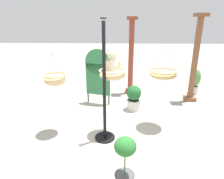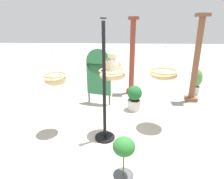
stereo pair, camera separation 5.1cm
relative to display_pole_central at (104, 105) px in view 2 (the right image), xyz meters
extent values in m
plane|color=#A8A093|center=(0.15, 0.02, -0.79)|extent=(40.00, 40.00, 0.00)
cylinder|color=black|center=(0.00, 0.00, 0.44)|extent=(0.07, 0.07, 2.46)
cylinder|color=black|center=(0.00, 0.00, -0.77)|extent=(0.44, 0.44, 0.04)
torus|color=black|center=(0.00, 0.00, 1.71)|extent=(0.12, 0.12, 0.02)
ellipsoid|color=tan|center=(0.15, 0.25, 0.59)|extent=(0.55, 0.55, 0.20)
torus|color=tan|center=(0.15, 0.25, 0.68)|extent=(0.57, 0.57, 0.04)
ellipsoid|color=silver|center=(0.15, 0.25, 0.61)|extent=(0.48, 0.48, 0.16)
cylinder|color=#B7B7BC|center=(0.26, 0.31, 0.90)|extent=(0.23, 0.14, 0.44)
cylinder|color=#B7B7BC|center=(0.04, 0.31, 0.90)|extent=(0.23, 0.14, 0.44)
cylinder|color=#B7B7BC|center=(0.15, 0.12, 0.90)|extent=(0.01, 0.26, 0.44)
torus|color=#B7B7BC|center=(0.15, 0.25, 1.12)|extent=(0.06, 0.06, 0.01)
ellipsoid|color=beige|center=(0.15, 0.26, 0.78)|extent=(0.26, 0.22, 0.31)
sphere|color=beige|center=(0.15, 0.26, 1.02)|extent=(0.24, 0.24, 0.20)
ellipsoid|color=beige|center=(0.15, 0.33, 1.00)|extent=(0.11, 0.09, 0.07)
sphere|color=black|center=(0.15, 0.36, 1.01)|extent=(0.03, 0.03, 0.03)
sphere|color=beige|center=(0.08, 0.26, 1.10)|extent=(0.08, 0.08, 0.08)
sphere|color=beige|center=(0.22, 0.26, 1.10)|extent=(0.08, 0.08, 0.08)
ellipsoid|color=beige|center=(0.01, 0.29, 0.82)|extent=(0.08, 0.15, 0.20)
ellipsoid|color=beige|center=(0.29, 0.29, 0.82)|extent=(0.08, 0.15, 0.20)
ellipsoid|color=beige|center=(0.08, 0.37, 0.66)|extent=(0.10, 0.18, 0.10)
ellipsoid|color=beige|center=(0.22, 0.37, 0.66)|extent=(0.10, 0.18, 0.10)
ellipsoid|color=tan|center=(-1.08, 0.25, 0.47)|extent=(0.46, 0.46, 0.24)
torus|color=tan|center=(-1.08, 0.25, 0.58)|extent=(0.49, 0.49, 0.04)
cylinder|color=#B7B7BC|center=(-0.99, 0.30, 0.84)|extent=(0.20, 0.12, 0.52)
cylinder|color=#B7B7BC|center=(-1.17, 0.30, 0.84)|extent=(0.20, 0.12, 0.52)
cylinder|color=#B7B7BC|center=(-1.08, 0.14, 0.84)|extent=(0.01, 0.22, 0.52)
torus|color=#B7B7BC|center=(-1.08, 0.25, 1.09)|extent=(0.06, 0.06, 0.01)
ellipsoid|color=tan|center=(1.29, 0.62, 0.51)|extent=(0.60, 0.60, 0.19)
torus|color=tan|center=(1.29, 0.62, 0.60)|extent=(0.62, 0.62, 0.04)
cylinder|color=#B7B7BC|center=(1.41, 0.68, 0.88)|extent=(0.25, 0.15, 0.57)
cylinder|color=#B7B7BC|center=(1.17, 0.68, 0.88)|extent=(0.25, 0.15, 0.57)
cylinder|color=#B7B7BC|center=(1.29, 0.48, 0.88)|extent=(0.01, 0.29, 0.57)
torus|color=#B7B7BC|center=(1.29, 0.62, 1.17)|extent=(0.06, 0.06, 0.01)
cylinder|color=brown|center=(2.63, 2.32, 0.50)|extent=(0.18, 0.18, 2.58)
cube|color=brown|center=(2.63, 2.32, -0.73)|extent=(0.33, 0.33, 0.12)
cube|color=brown|center=(2.63, 2.32, 1.84)|extent=(0.35, 0.35, 0.10)
cylinder|color=brown|center=(0.70, 2.99, 0.46)|extent=(0.18, 0.18, 2.51)
cube|color=brown|center=(0.70, 2.99, -0.73)|extent=(0.32, 0.32, 0.12)
cube|color=brown|center=(0.70, 2.99, 1.77)|extent=(0.34, 0.34, 0.10)
cylinder|color=beige|center=(0.73, 1.53, -0.64)|extent=(0.37, 0.37, 0.30)
torus|color=#BCB7AE|center=(0.73, 1.53, -0.50)|extent=(0.41, 0.41, 0.03)
cylinder|color=#382819|center=(0.73, 1.53, -0.51)|extent=(0.33, 0.33, 0.03)
ellipsoid|color=#1E5B28|center=(0.73, 1.53, -0.27)|extent=(0.42, 0.42, 0.44)
cylinder|color=beige|center=(2.99, 2.95, -0.65)|extent=(0.22, 0.22, 0.28)
torus|color=#BCB7AE|center=(2.99, 2.95, -0.52)|extent=(0.25, 0.25, 0.03)
cylinder|color=#382819|center=(2.99, 2.95, -0.52)|extent=(0.19, 0.19, 0.03)
ellipsoid|color=#56934C|center=(2.99, 2.95, -0.20)|extent=(0.31, 0.31, 0.62)
torus|color=#444449|center=(0.40, -1.31, -0.57)|extent=(0.32, 0.32, 0.03)
cylinder|color=#382819|center=(0.40, -1.31, -0.58)|extent=(0.25, 0.25, 0.03)
cylinder|color=#4C6B38|center=(0.40, -1.31, -0.38)|extent=(0.02, 0.02, 0.37)
ellipsoid|color=#28702D|center=(0.40, -1.31, -0.06)|extent=(0.33, 0.33, 0.28)
cube|color=#286B3D|center=(-0.35, 1.94, 0.00)|extent=(0.76, 0.25, 0.97)
cylinder|color=#286B3D|center=(-0.35, 1.94, 0.53)|extent=(0.76, 0.25, 0.77)
cylinder|color=#4C4C4C|center=(-0.68, 2.04, -0.64)|extent=(0.05, 0.05, 0.30)
cylinder|color=#4C4C4C|center=(-0.02, 1.85, -0.64)|extent=(0.05, 0.05, 0.30)
camera|label=1|loc=(0.30, -3.70, 1.65)|focal=31.14mm
camera|label=2|loc=(0.35, -3.70, 1.65)|focal=31.14mm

